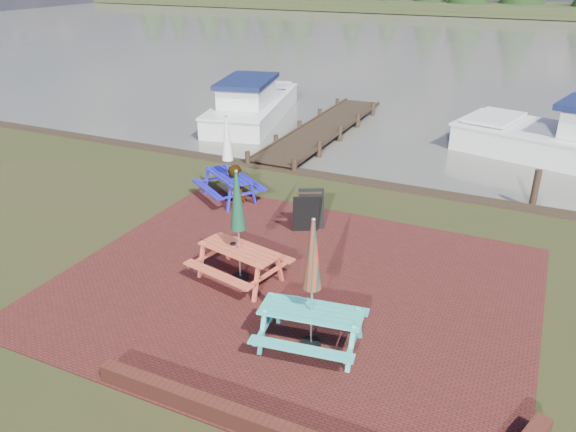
# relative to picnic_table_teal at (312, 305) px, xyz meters

# --- Properties ---
(ground) EXTENTS (120.00, 120.00, 0.00)m
(ground) POSITION_rel_picnic_table_teal_xyz_m (-1.04, 0.56, -0.81)
(ground) COLOR black
(ground) RESTS_ON ground
(paving) EXTENTS (9.00, 7.50, 0.02)m
(paving) POSITION_rel_picnic_table_teal_xyz_m (-1.04, 1.56, -0.80)
(paving) COLOR #3D1613
(paving) RESTS_ON ground
(water) EXTENTS (120.00, 60.00, 0.02)m
(water) POSITION_rel_picnic_table_teal_xyz_m (-1.04, 37.56, -0.81)
(water) COLOR #434139
(water) RESTS_ON ground
(picnic_table_teal) EXTENTS (1.86, 1.70, 2.32)m
(picnic_table_teal) POSITION_rel_picnic_table_teal_xyz_m (0.00, 0.00, 0.00)
(picnic_table_teal) COLOR teal
(picnic_table_teal) RESTS_ON ground
(picnic_table_red) EXTENTS (1.94, 1.80, 2.31)m
(picnic_table_red) POSITION_rel_picnic_table_teal_xyz_m (-2.11, 1.36, -0.00)
(picnic_table_red) COLOR #C14B31
(picnic_table_red) RESTS_ON ground
(picnic_table_blue) EXTENTS (2.15, 2.11, 2.26)m
(picnic_table_blue) POSITION_rel_picnic_table_teal_xyz_m (-4.41, 4.86, -0.02)
(picnic_table_blue) COLOR #1815A2
(picnic_table_blue) RESTS_ON ground
(chalkboard) EXTENTS (0.64, 0.81, 0.97)m
(chalkboard) POSITION_rel_picnic_table_teal_xyz_m (-1.75, 3.99, -0.31)
(chalkboard) COLOR black
(chalkboard) RESTS_ON ground
(jetty) EXTENTS (1.76, 9.08, 1.00)m
(jetty) POSITION_rel_picnic_table_teal_xyz_m (-4.54, 11.84, -0.70)
(jetty) COLOR black
(jetty) RESTS_ON ground
(boat_jetty) EXTENTS (3.82, 7.21, 1.99)m
(boat_jetty) POSITION_rel_picnic_table_teal_xyz_m (-8.01, 12.83, -0.42)
(boat_jetty) COLOR silver
(boat_jetty) RESTS_ON ground
(person) EXTENTS (0.84, 0.71, 1.95)m
(person) POSITION_rel_picnic_table_teal_xyz_m (-4.20, 4.87, 0.16)
(person) COLOR gray
(person) RESTS_ON ground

